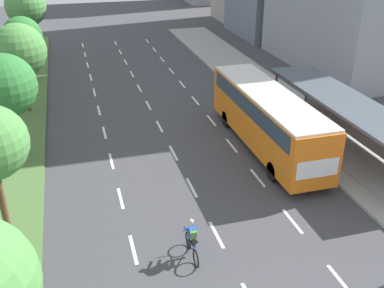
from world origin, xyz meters
The scene contains 12 objects.
median_strip centered at (-8.30, 20.00, 0.06)m, with size 2.60×52.00×0.12m, color #4C7038.
sidewalk_right centered at (9.25, 20.00, 0.07)m, with size 4.50×52.00×0.15m, color #9E9E99.
lane_divider_left centered at (-3.50, 18.39, 0.00)m, with size 0.14×47.78×0.01m.
lane_divider_center centered at (0.00, 18.39, 0.00)m, with size 0.14×47.78×0.01m.
lane_divider_right centered at (3.50, 18.39, 0.00)m, with size 0.14×47.78×0.01m.
bus_shelter centered at (9.53, 12.54, 1.87)m, with size 2.90×13.02×2.86m.
bus centered at (5.25, 13.82, 2.07)m, with size 2.54×11.29×3.37m.
cyclist centered at (-1.36, 5.86, 0.79)m, with size 0.46×1.82×1.71m.
median_tree_third centered at (-8.39, 16.10, 4.26)m, with size 3.28×3.28×5.79m.
median_tree_fourth centered at (-8.12, 23.18, 4.28)m, with size 3.51×3.51×5.93m.
median_tree_fifth centered at (-8.42, 30.25, 3.65)m, with size 3.13×3.13×5.11m.
median_tree_farthest centered at (-8.33, 37.33, 4.86)m, with size 3.69×3.69×6.60m.
Camera 1 is at (-5.04, -7.22, 11.67)m, focal length 41.62 mm.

